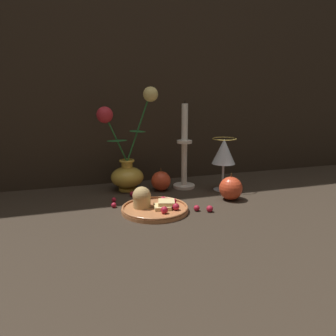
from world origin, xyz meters
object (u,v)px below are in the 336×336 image
Objects in this scene: wine_glass at (224,153)px; candlestick at (184,156)px; plate_with_pastries at (152,206)px; apple_near_glass at (231,188)px; vase at (127,161)px; apple_beside_vase at (161,181)px.

candlestick is (-0.12, 0.07, -0.02)m from wine_glass.
candlestick is (0.17, 0.20, 0.10)m from plate_with_pastries.
apple_near_glass is at bearing -62.46° from candlestick.
apple_near_glass is at bearing -104.04° from wine_glass.
apple_near_glass is (0.29, -0.20, -0.07)m from vase.
plate_with_pastries is at bearing -155.29° from wine_glass.
wine_glass is (0.31, -0.10, 0.03)m from vase.
wine_glass is at bearing -15.56° from apple_beside_vase.
candlestick is 0.21m from apple_near_glass.
wine_glass is (0.29, 0.13, 0.11)m from plate_with_pastries.
vase is at bearing 162.95° from wine_glass.
candlestick is 3.83× the size of apple_beside_vase.
vase reaches higher than candlestick.
plate_with_pastries is 1.05× the size of wine_glass.
vase reaches higher than apple_beside_vase.
apple_near_glass is at bearing 5.87° from plate_with_pastries.
plate_with_pastries is at bearing -113.46° from apple_beside_vase.
apple_beside_vase is (0.08, 0.19, 0.02)m from plate_with_pastries.
candlestick is at bearing 49.58° from plate_with_pastries.
plate_with_pastries is (0.03, -0.23, -0.08)m from vase.
vase is 0.36m from apple_near_glass.
wine_glass is at bearing 75.96° from apple_near_glass.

